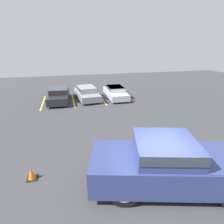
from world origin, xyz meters
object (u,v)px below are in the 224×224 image
parked_sedan_a (59,94)px  parked_sedan_c (115,92)px  pickup_truck (172,164)px  parked_sedan_b (87,92)px  traffic_cone (32,174)px

parked_sedan_a → parked_sedan_c: size_ratio=1.01×
pickup_truck → parked_sedan_c: (1.52, 12.42, -0.34)m
parked_sedan_b → parked_sedan_a: bearing=-91.3°
parked_sedan_a → traffic_cone: size_ratio=10.32×
parked_sedan_a → parked_sedan_b: 2.67m
parked_sedan_c → traffic_cone: bearing=-28.8°
pickup_truck → parked_sedan_c: 12.51m
parked_sedan_b → pickup_truck: bearing=1.6°
traffic_cone → parked_sedan_c: bearing=58.7°
parked_sedan_b → traffic_cone: (-3.59, -10.99, -0.45)m
parked_sedan_b → traffic_cone: 11.57m
pickup_truck → traffic_cone: size_ratio=13.23×
traffic_cone → pickup_truck: bearing=-19.0°
parked_sedan_a → traffic_cone: (-0.92, -10.84, -0.47)m
pickup_truck → parked_sedan_a: 13.19m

